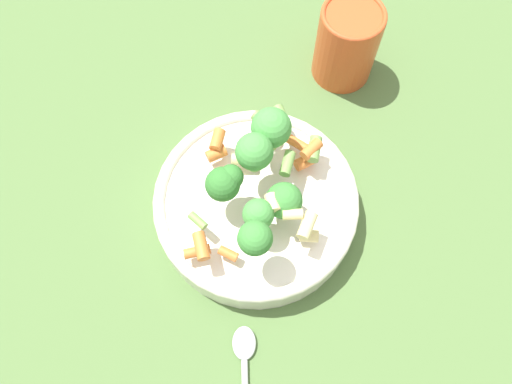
# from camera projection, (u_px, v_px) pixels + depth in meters

# --- Properties ---
(ground_plane) EXTENTS (3.00, 3.00, 0.00)m
(ground_plane) POSITION_uv_depth(u_px,v_px,m) (256.00, 212.00, 0.61)
(ground_plane) COLOR #4C6B38
(bowl) EXTENTS (0.24, 0.24, 0.05)m
(bowl) POSITION_uv_depth(u_px,v_px,m) (256.00, 204.00, 0.59)
(bowl) COLOR silver
(bowl) RESTS_ON ground_plane
(pasta_salad) EXTENTS (0.17, 0.20, 0.08)m
(pasta_salad) POSITION_uv_depth(u_px,v_px,m) (260.00, 177.00, 0.53)
(pasta_salad) COLOR #8CB766
(pasta_salad) RESTS_ON bowl
(cup) EXTENTS (0.08, 0.08, 0.11)m
(cup) POSITION_uv_depth(u_px,v_px,m) (347.00, 43.00, 0.64)
(cup) COLOR #CC4C23
(cup) RESTS_ON ground_plane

